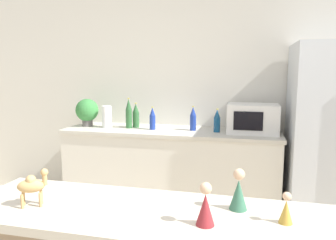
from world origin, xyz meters
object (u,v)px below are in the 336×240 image
wise_man_figurine_crimson (205,207)px  paper_towel_roll (107,117)px  microwave (253,118)px  back_bottle_1 (193,119)px  potted_plant (87,111)px  wise_man_figurine_blue (238,192)px  wise_man_figurine_purple (286,210)px  back_bottle_4 (217,121)px  back_bottle_3 (136,116)px  back_bottle_0 (152,119)px  camel_figurine (32,185)px  back_bottle_2 (129,114)px

wise_man_figurine_crimson → paper_towel_roll: bearing=121.9°
microwave → back_bottle_1: 0.58m
potted_plant → wise_man_figurine_crimson: bearing=-54.0°
wise_man_figurine_blue → wise_man_figurine_purple: wise_man_figurine_blue is taller
back_bottle_4 → wise_man_figurine_purple: size_ratio=2.01×
potted_plant → back_bottle_3: potted_plant is taller
microwave → back_bottle_0: (-1.00, -0.06, -0.03)m
back_bottle_4 → camel_figurine: bearing=-104.2°
back_bottle_2 → back_bottle_3: size_ratio=1.21×
back_bottle_0 → back_bottle_4: back_bottle_0 is taller
back_bottle_0 → wise_man_figurine_crimson: (0.81, -2.11, 0.01)m
microwave → back_bottle_2: (-1.26, -0.03, 0.01)m
potted_plant → back_bottle_3: bearing=5.3°
back_bottle_3 → back_bottle_4: (0.86, -0.07, -0.02)m
back_bottle_1 → wise_man_figurine_purple: size_ratio=2.15×
wise_man_figurine_crimson → back_bottle_0: bearing=111.0°
microwave → back_bottle_3: bearing=178.6°
back_bottle_0 → wise_man_figurine_purple: 2.30m
potted_plant → back_bottle_2: (0.48, -0.01, -0.02)m
back_bottle_0 → wise_man_figurine_crimson: 2.26m
back_bottle_1 → back_bottle_2: (-0.68, -0.02, 0.03)m
potted_plant → microwave: 1.75m
wise_man_figurine_purple → back_bottle_1: bearing=107.9°
back_bottle_3 → wise_man_figurine_purple: 2.47m
back_bottle_0 → back_bottle_2: 0.27m
camel_figurine → wise_man_figurine_crimson: size_ratio=0.97×
back_bottle_4 → wise_man_figurine_purple: 2.08m
paper_towel_roll → wise_man_figurine_crimson: bearing=-58.1°
back_bottle_1 → back_bottle_3: back_bottle_3 is taller
wise_man_figurine_blue → wise_man_figurine_crimson: bearing=-123.7°
paper_towel_roll → wise_man_figurine_blue: paper_towel_roll is taller
paper_towel_roll → back_bottle_0: back_bottle_0 is taller
potted_plant → back_bottle_0: potted_plant is taller
paper_towel_roll → back_bottle_3: size_ratio=0.88×
back_bottle_1 → back_bottle_0: bearing=-173.3°
back_bottle_1 → back_bottle_3: bearing=176.5°
potted_plant → back_bottle_0: 0.75m
microwave → back_bottle_1: microwave is taller
potted_plant → wise_man_figurine_crimson: size_ratio=1.93×
potted_plant → back_bottle_3: 0.55m
back_bottle_2 → back_bottle_3: back_bottle_2 is taller
microwave → wise_man_figurine_crimson: bearing=-95.0°
back_bottle_4 → paper_towel_roll: bearing=-179.9°
wise_man_figurine_crimson → wise_man_figurine_purple: size_ratio=1.35×
microwave → back_bottle_3: 1.21m
potted_plant → wise_man_figurine_blue: 2.59m
back_bottle_0 → camel_figurine: (0.12, -2.10, 0.03)m
back_bottle_0 → back_bottle_2: size_ratio=0.74×
wise_man_figurine_purple → paper_towel_roll: bearing=128.1°
back_bottle_3 → camel_figurine: (0.33, -2.19, 0.02)m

